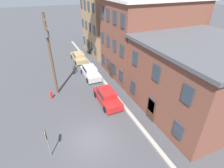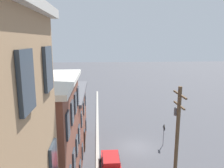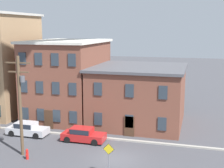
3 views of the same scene
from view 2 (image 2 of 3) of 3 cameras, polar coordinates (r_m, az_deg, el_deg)
ground_plane at (r=26.70m, az=6.29°, el=-16.03°), size 200.00×200.00×0.00m
kerb_strip at (r=26.30m, az=-3.81°, el=-16.24°), size 56.00×0.36×0.16m
apartment_far at (r=25.66m, az=-19.28°, el=-9.32°), size 10.89×10.93×6.92m
car_red at (r=22.19m, az=-0.29°, el=-19.89°), size 4.40×1.92×1.43m
caution_sign at (r=26.92m, az=13.37°, el=-11.92°), size 0.91×0.08×2.64m
utility_pole at (r=17.57m, az=16.59°, el=-13.30°), size 2.40×0.44×9.02m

